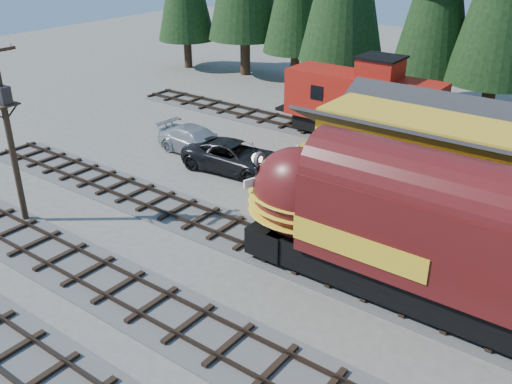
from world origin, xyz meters
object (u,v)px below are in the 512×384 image
Objects in this scene: pickup_truck_b at (197,141)px; caboose at (363,103)px; depot at (449,164)px; locomotive at (441,246)px; pickup_truck_a at (235,157)px; utility_pole at (7,122)px.

caboose is at bearing -37.27° from pickup_truck_b.
locomotive is (2.14, -6.50, -0.34)m from depot.
locomotive is at bearing -106.27° from pickup_truck_b.
locomotive is 17.29m from caboose.
pickup_truck_a is at bearing 157.57° from locomotive.
caboose is at bearing 66.02° from utility_pole.
locomotive is 18.54m from utility_pole.
pickup_truck_a is (-3.41, -8.40, -1.69)m from caboose.
caboose reaches higher than pickup_truck_a.
utility_pole is 11.79m from pickup_truck_b.
caboose is 10.47m from pickup_truck_b.
utility_pole is at bearing -112.00° from caboose.
depot is at bearing -85.04° from pickup_truck_b.
caboose is 1.62× the size of pickup_truck_a.
pickup_truck_a is (4.20, 10.44, -3.96)m from utility_pole.
depot is at bearing 108.25° from locomotive.
pickup_truck_b is at bearing -178.92° from depot.
locomotive is 1.97× the size of utility_pole.
depot is at bearing -91.14° from pickup_truck_a.
caboose is 20.45m from utility_pole.
utility_pole is 1.39× the size of pickup_truck_a.
depot reaches higher than locomotive.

